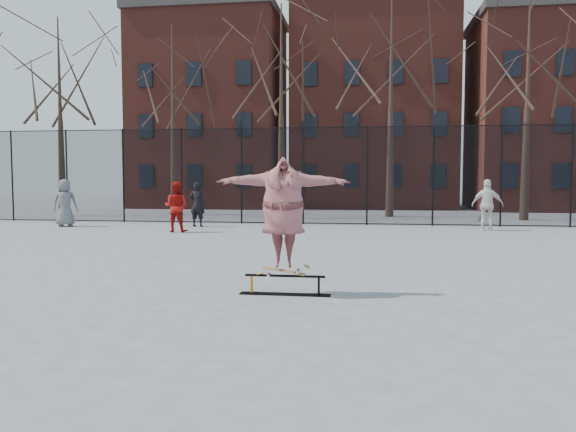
# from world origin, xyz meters

# --- Properties ---
(ground) EXTENTS (100.00, 100.00, 0.00)m
(ground) POSITION_xyz_m (0.00, 0.00, 0.00)
(ground) COLOR slate
(skate_rail) EXTENTS (1.52, 0.23, 0.33)m
(skate_rail) POSITION_xyz_m (-0.11, -0.83, 0.13)
(skate_rail) COLOR black
(skate_rail) RESTS_ON ground
(skateboard) EXTENTS (0.77, 0.18, 0.09)m
(skateboard) POSITION_xyz_m (-0.13, -0.83, 0.38)
(skateboard) COLOR olive
(skateboard) RESTS_ON skate_rail
(skater) EXTENTS (2.29, 0.88, 1.81)m
(skater) POSITION_xyz_m (-0.13, -0.83, 1.33)
(skater) COLOR #3C317C
(skater) RESTS_ON skateboard
(bystander_grey) EXTENTS (1.06, 0.85, 1.87)m
(bystander_grey) POSITION_xyz_m (-10.56, 10.62, 0.94)
(bystander_grey) COLOR slate
(bystander_grey) RESTS_ON ground
(bystander_black) EXTENTS (0.70, 0.52, 1.76)m
(bystander_black) POSITION_xyz_m (-5.38, 11.30, 0.88)
(bystander_black) COLOR black
(bystander_black) RESTS_ON ground
(bystander_red) EXTENTS (0.91, 0.73, 1.79)m
(bystander_red) POSITION_xyz_m (-5.48, 9.11, 0.90)
(bystander_red) COLOR #A5130E
(bystander_red) RESTS_ON ground
(bystander_white) EXTENTS (1.14, 0.58, 1.87)m
(bystander_white) POSITION_xyz_m (5.56, 11.30, 0.93)
(bystander_white) COLOR silver
(bystander_white) RESTS_ON ground
(fence) EXTENTS (34.03, 0.07, 4.00)m
(fence) POSITION_xyz_m (-0.01, 13.00, 2.05)
(fence) COLOR black
(fence) RESTS_ON ground
(tree_row) EXTENTS (33.66, 7.46, 10.67)m
(tree_row) POSITION_xyz_m (-0.25, 17.15, 7.36)
(tree_row) COLOR black
(tree_row) RESTS_ON ground
(rowhouses) EXTENTS (29.00, 7.00, 13.00)m
(rowhouses) POSITION_xyz_m (0.72, 26.00, 6.06)
(rowhouses) COLOR maroon
(rowhouses) RESTS_ON ground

